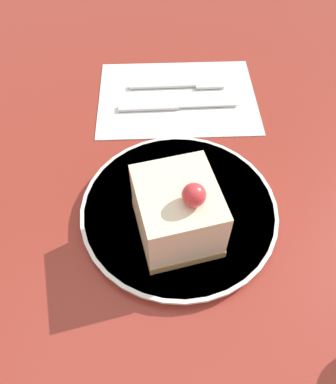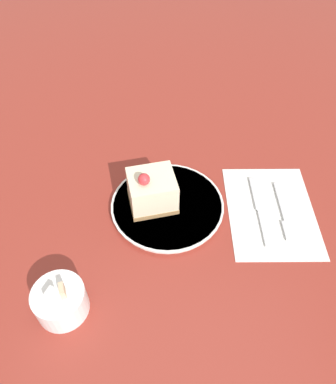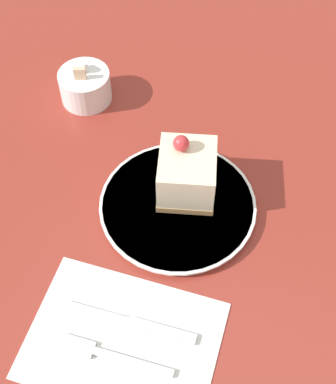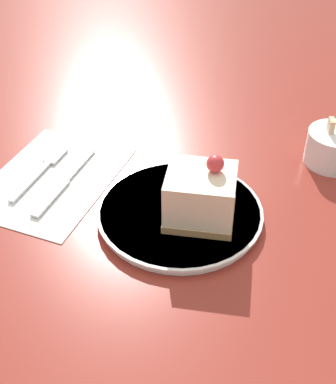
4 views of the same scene
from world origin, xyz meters
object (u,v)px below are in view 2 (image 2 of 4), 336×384
knife (258,203)px  sugar_bowl (61,301)px  fork (285,215)px  plate (167,206)px  cake_slice (152,191)px

knife → sugar_bowl: (0.38, 0.23, 0.02)m
fork → plate: bearing=-6.4°
cake_slice → knife: size_ratio=0.61×
plate → cake_slice: size_ratio=2.14×
cake_slice → knife: cake_slice is taller
plate → knife: size_ratio=1.30×
fork → sugar_bowl: size_ratio=1.71×
plate → cake_slice: 0.05m
knife → fork: bearing=147.3°
sugar_bowl → fork: bearing=-155.0°
sugar_bowl → cake_slice: bearing=-123.5°
cake_slice → fork: size_ratio=0.73×
sugar_bowl → plate: bearing=-129.2°
cake_slice → fork: cake_slice is taller
knife → sugar_bowl: bearing=30.7°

